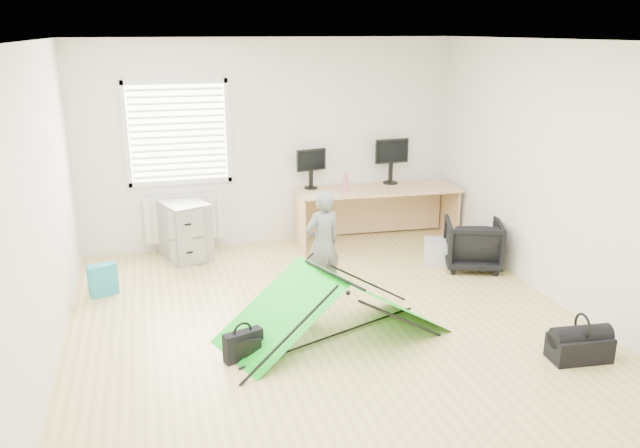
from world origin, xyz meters
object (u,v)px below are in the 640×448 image
object	(u,v)px
office_chair	(473,244)
person	(323,244)
thermos	(345,182)
laptop_bag	(243,345)
duffel_bag	(579,348)
monitor_right	(391,167)
monitor_left	(311,174)
filing_cabinet	(185,230)
desk	(377,215)
kite	(333,306)
storage_crate	(444,251)

from	to	relation	value
office_chair	person	world-z (taller)	person
thermos	laptop_bag	distance (m)	3.33
duffel_bag	person	bearing A→B (deg)	138.39
person	monitor_right	bearing A→B (deg)	-148.12
thermos	person	size ratio (longest dim) A/B	0.19
monitor_left	laptop_bag	world-z (taller)	monitor_left
filing_cabinet	monitor_left	world-z (taller)	monitor_left
monitor_left	laptop_bag	size ratio (longest dim) A/B	1.17
person	desk	bearing A→B (deg)	-146.26
kite	filing_cabinet	bearing A→B (deg)	94.01
monitor_left	duffel_bag	xyz separation A→B (m)	(1.45, -3.75, -0.83)
thermos	duffel_bag	distance (m)	3.74
desk	thermos	world-z (taller)	thermos
desk	thermos	distance (m)	0.67
monitor_left	storage_crate	size ratio (longest dim) A/B	0.84
filing_cabinet	monitor_left	xyz separation A→B (m)	(1.70, 0.21, 0.57)
storage_crate	monitor_left	bearing A→B (deg)	138.91
person	kite	distance (m)	1.01
desk	kite	world-z (taller)	desk
monitor_right	duffel_bag	distance (m)	3.85
kite	monitor_right	bearing A→B (deg)	38.12
kite	duffel_bag	xyz separation A→B (m)	(1.97, -0.99, -0.20)
monitor_right	kite	size ratio (longest dim) A/B	0.23
kite	storage_crate	size ratio (longest dim) A/B	4.17
thermos	duffel_bag	bearing A→B (deg)	-73.53
monitor_right	office_chair	size ratio (longest dim) A/B	0.72
laptop_bag	monitor_right	bearing A→B (deg)	31.44
filing_cabinet	storage_crate	distance (m)	3.27
laptop_bag	monitor_left	bearing A→B (deg)	46.86
desk	filing_cabinet	distance (m)	2.57
filing_cabinet	office_chair	bearing A→B (deg)	-41.41
filing_cabinet	kite	bearing A→B (deg)	-85.69
thermos	kite	size ratio (longest dim) A/B	0.11
monitor_left	thermos	distance (m)	0.48
office_chair	duffel_bag	bearing A→B (deg)	106.19
desk	monitor_right	xyz separation A→B (m)	(0.27, 0.23, 0.60)
thermos	office_chair	xyz separation A→B (m)	(1.23, -1.24, -0.56)
kite	desk	bearing A→B (deg)	40.43
desk	laptop_bag	distance (m)	3.53
laptop_bag	duffel_bag	xyz separation A→B (m)	(2.85, -0.81, -0.02)
filing_cabinet	duffel_bag	world-z (taller)	filing_cabinet
desk	duffel_bag	world-z (taller)	desk
desk	office_chair	bearing A→B (deg)	-54.14
monitor_right	duffel_bag	world-z (taller)	monitor_right
person	duffel_bag	size ratio (longest dim) A/B	2.27
desk	storage_crate	bearing A→B (deg)	-57.47
filing_cabinet	thermos	size ratio (longest dim) A/B	3.20
person	filing_cabinet	bearing A→B (deg)	-68.21
office_chair	person	bearing A→B (deg)	30.21
kite	person	bearing A→B (deg)	59.33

